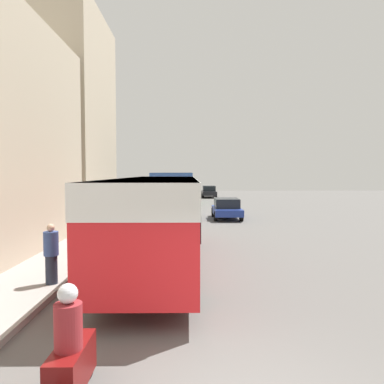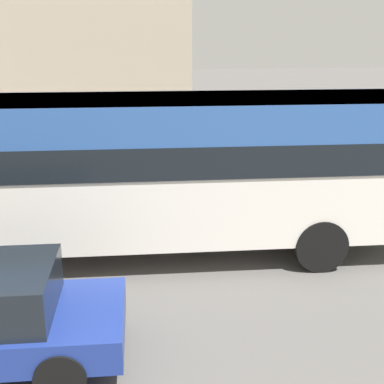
% 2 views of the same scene
% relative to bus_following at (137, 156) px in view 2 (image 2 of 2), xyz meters
% --- Properties ---
extents(bus_following, '(2.61, 10.90, 3.13)m').
position_rel_bus_following_xyz_m(bus_following, '(0.00, 0.00, 0.00)').
color(bus_following, silver).
rests_on(bus_following, ground_plane).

